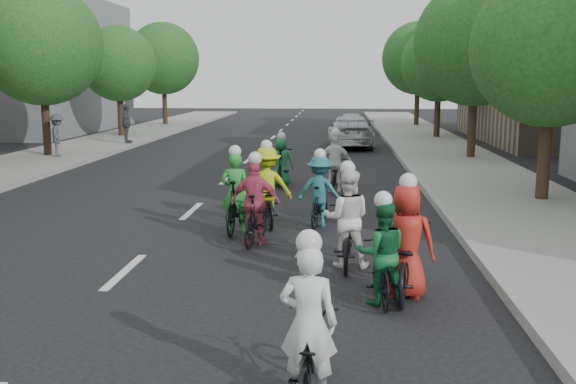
# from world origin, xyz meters

# --- Properties ---
(ground) EXTENTS (120.00, 120.00, 0.00)m
(ground) POSITION_xyz_m (0.00, 0.00, 0.00)
(ground) COLOR black
(ground) RESTS_ON ground
(curb_left) EXTENTS (0.18, 80.00, 0.18)m
(curb_left) POSITION_xyz_m (-6.05, 10.00, 0.09)
(curb_left) COLOR #999993
(curb_left) RESTS_ON ground
(sidewalk_right) EXTENTS (4.00, 80.00, 0.15)m
(sidewalk_right) POSITION_xyz_m (8.00, 10.00, 0.07)
(sidewalk_right) COLOR gray
(sidewalk_right) RESTS_ON ground
(curb_right) EXTENTS (0.18, 80.00, 0.18)m
(curb_right) POSITION_xyz_m (6.05, 10.00, 0.09)
(curb_right) COLOR #999993
(curb_right) RESTS_ON ground
(bldg_sw) EXTENTS (10.00, 14.00, 8.00)m
(bldg_sw) POSITION_xyz_m (-16.00, 28.00, 4.00)
(bldg_sw) COLOR slate
(bldg_sw) RESTS_ON ground
(tree_l_3) EXTENTS (4.80, 4.80, 6.93)m
(tree_l_3) POSITION_xyz_m (-8.20, 15.00, 4.52)
(tree_l_3) COLOR black
(tree_l_3) RESTS_ON ground
(tree_l_4) EXTENTS (4.00, 4.00, 5.97)m
(tree_l_4) POSITION_xyz_m (-8.20, 24.00, 3.96)
(tree_l_4) COLOR black
(tree_l_4) RESTS_ON ground
(tree_l_5) EXTENTS (4.80, 4.80, 6.93)m
(tree_l_5) POSITION_xyz_m (-8.20, 33.00, 4.52)
(tree_l_5) COLOR black
(tree_l_5) RESTS_ON ground
(tree_r_0) EXTENTS (4.00, 4.00, 5.97)m
(tree_r_0) POSITION_xyz_m (8.80, 6.60, 3.96)
(tree_r_0) COLOR black
(tree_r_0) RESTS_ON ground
(tree_r_1) EXTENTS (4.80, 4.80, 6.93)m
(tree_r_1) POSITION_xyz_m (8.80, 15.60, 4.52)
(tree_r_1) COLOR black
(tree_r_1) RESTS_ON ground
(tree_r_2) EXTENTS (4.00, 4.00, 5.97)m
(tree_r_2) POSITION_xyz_m (8.80, 24.60, 3.96)
(tree_r_2) COLOR black
(tree_r_2) RESTS_ON ground
(tree_r_3) EXTENTS (4.80, 4.80, 6.93)m
(tree_r_3) POSITION_xyz_m (8.80, 33.60, 4.52)
(tree_r_3) COLOR black
(tree_r_3) RESTS_ON ground
(cyclist_0) EXTENTS (0.66, 1.55, 1.76)m
(cyclist_0) POSITION_xyz_m (3.27, -4.01, 0.56)
(cyclist_0) COLOR black
(cyclist_0) RESTS_ON ground
(cyclist_1) EXTENTS (0.77, 1.53, 1.65)m
(cyclist_1) POSITION_xyz_m (4.18, -1.17, 0.62)
(cyclist_1) COLOR black
(cyclist_1) RESTS_ON ground
(cyclist_2) EXTENTS (1.23, 2.02, 1.89)m
(cyclist_2) POSITION_xyz_m (2.00, 3.72, 0.69)
(cyclist_2) COLOR black
(cyclist_2) RESTS_ON ground
(cyclist_3) EXTENTS (1.02, 1.75, 1.82)m
(cyclist_3) POSITION_xyz_m (1.97, 2.01, 0.67)
(cyclist_3) COLOR black
(cyclist_3) RESTS_ON ground
(cyclist_4) EXTENTS (1.00, 2.05, 1.86)m
(cyclist_4) POSITION_xyz_m (4.56, -0.83, 0.65)
(cyclist_4) COLOR black
(cyclist_4) RESTS_ON ground
(cyclist_5) EXTENTS (0.64, 1.92, 1.85)m
(cyclist_5) POSITION_xyz_m (1.43, 2.97, 0.66)
(cyclist_5) COLOR black
(cyclist_5) RESTS_ON ground
(cyclist_6) EXTENTS (0.84, 1.88, 1.84)m
(cyclist_6) POSITION_xyz_m (3.71, 0.68, 0.65)
(cyclist_6) COLOR black
(cyclist_6) RESTS_ON ground
(cyclist_7) EXTENTS (1.10, 1.58, 1.71)m
(cyclist_7) POSITION_xyz_m (3.16, 3.65, 0.66)
(cyclist_7) COLOR black
(cyclist_7) RESTS_ON ground
(cyclist_8) EXTENTS (1.01, 1.73, 1.81)m
(cyclist_8) POSITION_xyz_m (3.48, 8.13, 0.62)
(cyclist_8) COLOR black
(cyclist_8) RESTS_ON ground
(cyclist_9) EXTENTS (0.73, 1.93, 1.63)m
(cyclist_9) POSITION_xyz_m (1.86, 8.97, 0.63)
(cyclist_9) COLOR black
(cyclist_9) RESTS_ON ground
(follow_car_lead) EXTENTS (2.23, 5.14, 1.47)m
(follow_car_lead) POSITION_xyz_m (4.14, 20.33, 0.74)
(follow_car_lead) COLOR silver
(follow_car_lead) RESTS_ON ground
(follow_car_trail) EXTENTS (1.76, 3.81, 1.26)m
(follow_car_trail) POSITION_xyz_m (4.36, 28.04, 0.63)
(follow_car_trail) COLOR silver
(follow_car_trail) RESTS_ON ground
(spectator_0) EXTENTS (1.01, 1.24, 1.67)m
(spectator_0) POSITION_xyz_m (-7.50, 14.44, 0.98)
(spectator_0) COLOR #494A55
(spectator_0) RESTS_ON sidewalk_left
(spectator_1) EXTENTS (0.64, 1.15, 1.86)m
(spectator_1) POSITION_xyz_m (-6.51, 19.86, 1.08)
(spectator_1) COLOR #4B4D58
(spectator_1) RESTS_ON sidewalk_left
(spectator_2) EXTENTS (0.61, 0.84, 1.59)m
(spectator_2) POSITION_xyz_m (-8.56, 25.41, 0.95)
(spectator_2) COLOR #4D4C59
(spectator_2) RESTS_ON sidewalk_left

